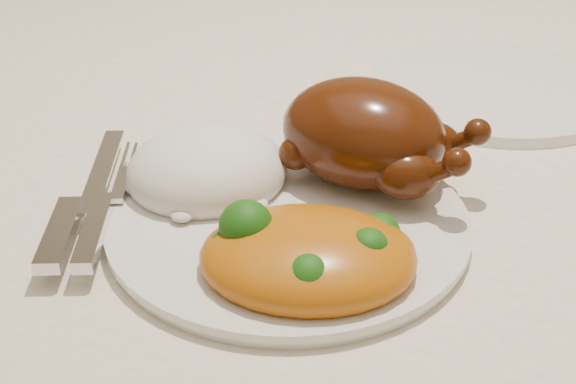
# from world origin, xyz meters

# --- Properties ---
(dining_table) EXTENTS (1.60, 0.90, 0.76)m
(dining_table) POSITION_xyz_m (0.00, 0.00, 0.67)
(dining_table) COLOR brown
(dining_table) RESTS_ON floor
(tablecloth) EXTENTS (1.73, 1.03, 0.18)m
(tablecloth) POSITION_xyz_m (0.00, 0.00, 0.74)
(tablecloth) COLOR white
(tablecloth) RESTS_ON dining_table
(dinner_plate) EXTENTS (0.29, 0.29, 0.01)m
(dinner_plate) POSITION_xyz_m (0.03, -0.17, 0.77)
(dinner_plate) COLOR silver
(dinner_plate) RESTS_ON tablecloth
(side_plate) EXTENTS (0.29, 0.29, 0.01)m
(side_plate) POSITION_xyz_m (0.20, 0.08, 0.77)
(side_plate) COLOR silver
(side_plate) RESTS_ON tablecloth
(roast_chicken) EXTENTS (0.17, 0.13, 0.08)m
(roast_chicken) POSITION_xyz_m (0.08, -0.11, 0.82)
(roast_chicken) COLOR #4C1F08
(roast_chicken) RESTS_ON dinner_plate
(rice_mound) EXTENTS (0.15, 0.14, 0.06)m
(rice_mound) POSITION_xyz_m (-0.04, -0.13, 0.79)
(rice_mound) COLOR white
(rice_mound) RESTS_ON dinner_plate
(mac_and_cheese) EXTENTS (0.14, 0.11, 0.06)m
(mac_and_cheese) POSITION_xyz_m (0.05, -0.23, 0.79)
(mac_and_cheese) COLOR #B6520B
(mac_and_cheese) RESTS_ON dinner_plate
(cutlery) EXTENTS (0.05, 0.19, 0.01)m
(cutlery) POSITION_xyz_m (-0.11, -0.19, 0.78)
(cutlery) COLOR silver
(cutlery) RESTS_ON dinner_plate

